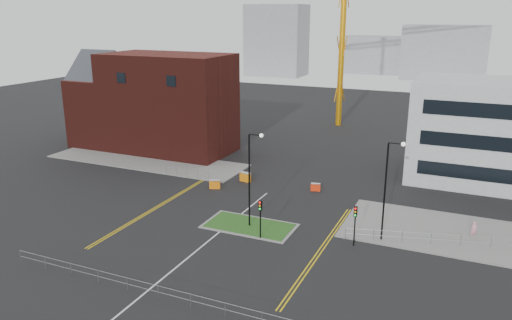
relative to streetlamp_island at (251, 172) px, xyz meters
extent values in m
plane|color=black|center=(-2.22, -8.00, -5.41)|extent=(200.00, 200.00, 0.00)
cube|color=slate|center=(-22.22, 14.00, -5.35)|extent=(28.00, 8.00, 0.12)
cube|color=slate|center=(19.78, 6.00, -5.35)|extent=(24.00, 10.00, 0.12)
cube|color=slate|center=(-0.22, 0.00, -5.37)|extent=(8.60, 4.60, 0.08)
cube|color=#21531B|center=(-0.22, 0.00, -5.35)|extent=(8.00, 4.00, 0.12)
cube|color=#461511|center=(-22.22, 20.00, 1.59)|extent=(18.00, 10.00, 14.00)
cube|color=black|center=(-26.22, 14.98, 5.59)|extent=(1.40, 0.10, 1.40)
cube|color=black|center=(-18.22, 14.98, 5.59)|extent=(1.40, 0.10, 1.40)
cube|color=#461511|center=(-34.22, 20.00, -0.41)|extent=(6.00, 10.00, 10.00)
cube|color=#2D3038|center=(-34.22, 20.00, 4.59)|extent=(6.40, 8.49, 8.49)
cylinder|color=orange|center=(-4.22, 47.00, 13.63)|extent=(1.00, 1.00, 38.09)
cylinder|color=black|center=(-0.22, 0.00, -0.91)|extent=(0.16, 0.16, 9.00)
cylinder|color=black|center=(0.38, 0.00, 3.59)|extent=(1.20, 0.10, 0.10)
sphere|color=silver|center=(0.98, 0.00, 3.59)|extent=(0.36, 0.36, 0.36)
cylinder|color=black|center=(11.78, 2.00, -0.91)|extent=(0.16, 0.16, 9.00)
cylinder|color=black|center=(12.38, 2.00, 3.59)|extent=(1.20, 0.10, 0.10)
sphere|color=silver|center=(12.98, 2.00, 3.59)|extent=(0.36, 0.36, 0.36)
cylinder|color=black|center=(1.78, -2.00, -3.91)|extent=(0.12, 0.12, 3.00)
cube|color=black|center=(1.78, -2.00, -2.21)|extent=(0.28, 0.22, 0.90)
sphere|color=red|center=(1.78, -2.13, -1.91)|extent=(0.18, 0.18, 0.18)
sphere|color=orange|center=(1.78, -2.13, -2.21)|extent=(0.18, 0.18, 0.18)
sphere|color=#0CCC33|center=(1.78, -2.13, -2.51)|extent=(0.18, 0.18, 0.18)
cylinder|color=black|center=(9.78, 0.00, -3.91)|extent=(0.12, 0.12, 3.00)
cube|color=black|center=(9.78, 0.00, -2.21)|extent=(0.28, 0.22, 0.90)
sphere|color=red|center=(9.78, -0.13, -1.91)|extent=(0.18, 0.18, 0.18)
sphere|color=orange|center=(9.78, -0.13, -2.21)|extent=(0.18, 0.18, 0.18)
sphere|color=#0CCC33|center=(9.78, -0.13, -2.51)|extent=(0.18, 0.18, 0.18)
cylinder|color=gray|center=(-2.22, -14.00, -4.36)|extent=(24.00, 0.04, 0.04)
cylinder|color=gray|center=(-2.22, -14.00, -4.86)|extent=(24.00, 0.04, 0.04)
cylinder|color=gray|center=(-14.22, -14.00, -4.86)|extent=(0.05, 0.05, 1.10)
cylinder|color=gray|center=(-13.22, 10.00, -4.36)|extent=(6.00, 0.04, 0.04)
cylinder|color=gray|center=(-13.22, 10.00, -4.86)|extent=(6.00, 0.04, 0.04)
cylinder|color=gray|center=(-16.22, 10.00, -4.86)|extent=(0.05, 0.05, 1.10)
cylinder|color=gray|center=(-10.22, 10.00, -4.86)|extent=(0.05, 0.05, 1.10)
cylinder|color=gray|center=(18.28, 3.50, -4.36)|extent=(19.01, 5.04, 0.04)
cylinder|color=gray|center=(18.28, 3.50, -4.86)|extent=(19.01, 5.04, 0.04)
cylinder|color=gray|center=(8.78, 1.00, -4.86)|extent=(0.05, 0.05, 1.10)
cube|color=silver|center=(-2.22, -6.00, -5.41)|extent=(0.15, 30.00, 0.01)
cube|color=gold|center=(-11.22, 2.00, -5.41)|extent=(0.12, 24.00, 0.01)
cube|color=gold|center=(-10.92, 2.00, -5.41)|extent=(0.12, 24.00, 0.01)
cube|color=gold|center=(7.28, -2.00, -5.41)|extent=(0.12, 20.00, 0.01)
cube|color=gold|center=(7.58, -2.00, -5.41)|extent=(0.12, 20.00, 0.01)
cube|color=gray|center=(-42.22, 112.00, 5.59)|extent=(18.00, 12.00, 22.00)
cube|color=gray|center=(7.78, 122.00, 2.59)|extent=(24.00, 12.00, 16.00)
cube|color=gray|center=(-10.22, 132.00, 0.59)|extent=(30.00, 12.00, 12.00)
imported|color=pink|center=(19.27, 5.91, -4.62)|extent=(0.68, 0.58, 1.58)
cube|color=orange|center=(-8.30, 8.00, -4.90)|extent=(1.29, 0.82, 1.02)
cube|color=silver|center=(-8.30, 8.00, -4.44)|extent=(1.29, 0.82, 0.12)
cube|color=orange|center=(-6.15, 11.69, -4.85)|extent=(1.42, 0.67, 1.13)
cube|color=silver|center=(-6.15, 11.69, -4.34)|extent=(1.42, 0.67, 0.14)
cube|color=#F8330D|center=(2.54, 11.98, -4.96)|extent=(1.13, 0.57, 0.90)
cube|color=silver|center=(2.54, 11.98, -4.56)|extent=(1.13, 0.57, 0.11)
camera|label=1|loc=(18.09, -39.58, 14.07)|focal=35.00mm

